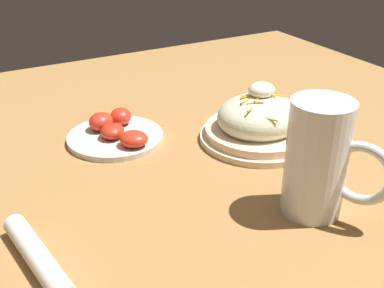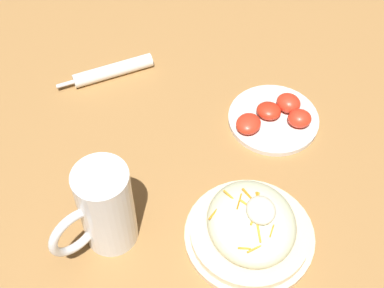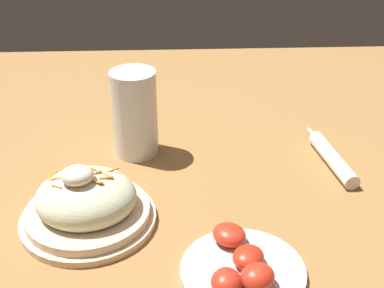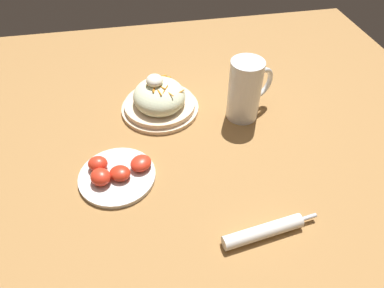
# 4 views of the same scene
# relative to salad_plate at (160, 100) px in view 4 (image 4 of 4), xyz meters

# --- Properties ---
(ground_plane) EXTENTS (1.43, 1.43, 0.00)m
(ground_plane) POSITION_rel_salad_plate_xyz_m (0.19, 0.09, -0.03)
(ground_plane) COLOR #9E703D
(salad_plate) EXTENTS (0.21, 0.21, 0.11)m
(salad_plate) POSITION_rel_salad_plate_xyz_m (0.00, 0.00, 0.00)
(salad_plate) COLOR beige
(salad_plate) RESTS_ON ground_plane
(beer_mug) EXTENTS (0.10, 0.14, 0.17)m
(beer_mug) POSITION_rel_salad_plate_xyz_m (0.06, 0.22, 0.04)
(beer_mug) COLOR white
(beer_mug) RESTS_ON ground_plane
(napkin_roll) EXTENTS (0.05, 0.20, 0.03)m
(napkin_roll) POSITION_rel_salad_plate_xyz_m (0.43, 0.15, -0.02)
(napkin_roll) COLOR white
(napkin_roll) RESTS_ON ground_plane
(tomato_plate) EXTENTS (0.17, 0.18, 0.04)m
(tomato_plate) POSITION_rel_salad_plate_xyz_m (0.23, -0.13, -0.02)
(tomato_plate) COLOR silver
(tomato_plate) RESTS_ON ground_plane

